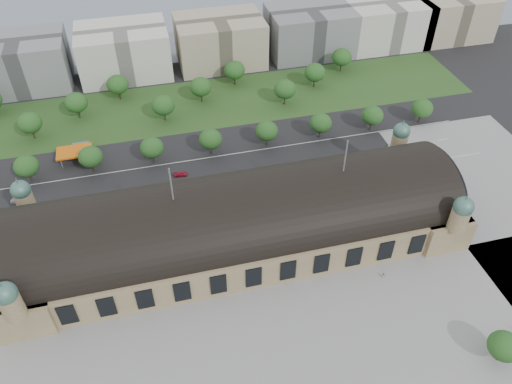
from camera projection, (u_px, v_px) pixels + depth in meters
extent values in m
plane|color=black|center=(240.00, 244.00, 171.64)|extent=(900.00, 900.00, 0.00)
cube|color=tan|center=(239.00, 232.00, 167.65)|extent=(150.00, 40.00, 12.00)
cube|color=tan|center=(30.00, 270.00, 155.34)|extent=(16.00, 43.00, 12.00)
cube|color=tan|center=(420.00, 199.00, 179.97)|extent=(16.00, 43.00, 12.00)
cylinder|color=black|center=(239.00, 219.00, 163.66)|extent=(144.00, 37.60, 37.60)
cylinder|color=black|center=(0.00, 257.00, 148.91)|extent=(1.20, 32.00, 32.00)
cylinder|color=black|center=(440.00, 179.00, 175.75)|extent=(1.20, 32.00, 32.00)
cylinder|color=tan|center=(26.00, 202.00, 163.88)|extent=(6.00, 6.00, 8.00)
sphere|color=#426B5F|center=(21.00, 190.00, 160.22)|extent=(6.40, 6.40, 6.40)
cone|color=#426B5F|center=(17.00, 181.00, 157.56)|extent=(1.00, 1.00, 2.50)
cylinder|color=tan|center=(399.00, 143.00, 188.51)|extent=(6.00, 6.00, 8.00)
sphere|color=#426B5F|center=(402.00, 131.00, 184.86)|extent=(6.40, 6.40, 6.40)
cone|color=#426B5F|center=(404.00, 122.00, 182.19)|extent=(1.00, 1.00, 2.50)
cylinder|color=tan|center=(12.00, 306.00, 133.49)|extent=(6.00, 6.00, 8.00)
sphere|color=#426B5F|center=(5.00, 293.00, 129.83)|extent=(6.40, 6.40, 6.40)
cone|color=#426B5F|center=(0.00, 284.00, 127.17)|extent=(1.00, 1.00, 2.50)
cylinder|color=tan|center=(459.00, 219.00, 158.12)|extent=(6.00, 6.00, 8.00)
sphere|color=#426B5F|center=(464.00, 206.00, 154.46)|extent=(6.40, 6.40, 6.40)
cone|color=#426B5F|center=(467.00, 197.00, 151.80)|extent=(1.00, 1.00, 2.50)
cylinder|color=#59595B|center=(171.00, 184.00, 147.01)|extent=(0.50, 0.50, 12.00)
cylinder|color=#59595B|center=(345.00, 156.00, 157.12)|extent=(0.50, 0.50, 12.00)
cube|color=gray|center=(308.00, 349.00, 141.64)|extent=(190.00, 48.00, 0.12)
cube|color=gray|center=(502.00, 195.00, 190.58)|extent=(56.00, 100.00, 0.12)
cube|color=black|center=(168.00, 184.00, 195.47)|extent=(260.00, 26.00, 0.10)
cube|color=#27491D|center=(165.00, 109.00, 236.19)|extent=(300.00, 45.00, 0.10)
cube|color=#CE5E0C|center=(74.00, 152.00, 203.28)|extent=(14.00, 9.00, 0.70)
cube|color=#59595B|center=(81.00, 148.00, 210.05)|extent=(7.00, 5.00, 3.20)
cylinder|color=#59595B|center=(62.00, 154.00, 206.24)|extent=(0.50, 0.50, 4.40)
cylinder|color=#59595B|center=(89.00, 150.00, 208.27)|extent=(0.50, 0.50, 4.40)
cylinder|color=#59595B|center=(61.00, 163.00, 201.61)|extent=(0.50, 0.50, 4.40)
cylinder|color=#59595B|center=(89.00, 159.00, 203.63)|extent=(0.50, 0.50, 4.40)
cube|color=gray|center=(21.00, 63.00, 245.21)|extent=(45.00, 32.00, 24.00)
cube|color=silver|center=(124.00, 51.00, 254.40)|extent=(45.00, 32.00, 24.00)
cube|color=tan|center=(220.00, 41.00, 263.59)|extent=(45.00, 32.00, 24.00)
cube|color=gray|center=(310.00, 31.00, 272.78)|extent=(45.00, 32.00, 24.00)
cube|color=silver|center=(385.00, 23.00, 281.05)|extent=(45.00, 32.00, 24.00)
cube|color=tan|center=(449.00, 16.00, 288.41)|extent=(45.00, 32.00, 24.00)
cylinder|color=#2D2116|center=(30.00, 177.00, 195.33)|extent=(0.70, 0.70, 4.32)
ellipsoid|color=#1B4C1B|center=(26.00, 166.00, 191.81)|extent=(9.60, 9.60, 8.16)
cylinder|color=#2D2116|center=(93.00, 167.00, 199.74)|extent=(0.70, 0.70, 4.32)
ellipsoid|color=#1B4C1B|center=(90.00, 157.00, 196.23)|extent=(9.60, 9.60, 8.16)
cylinder|color=#2D2116|center=(154.00, 158.00, 204.15)|extent=(0.70, 0.70, 4.32)
ellipsoid|color=#1B4C1B|center=(152.00, 148.00, 200.64)|extent=(9.60, 9.60, 8.16)
cylinder|color=#2D2116|center=(211.00, 149.00, 208.56)|extent=(0.70, 0.70, 4.32)
ellipsoid|color=#1B4C1B|center=(211.00, 139.00, 205.05)|extent=(9.60, 9.60, 8.16)
cylinder|color=#2D2116|center=(267.00, 141.00, 212.97)|extent=(0.70, 0.70, 4.32)
ellipsoid|color=#1B4C1B|center=(267.00, 131.00, 209.46)|extent=(9.60, 9.60, 8.16)
cylinder|color=#2D2116|center=(320.00, 133.00, 217.39)|extent=(0.70, 0.70, 4.32)
ellipsoid|color=#1B4C1B|center=(321.00, 123.00, 213.87)|extent=(9.60, 9.60, 8.16)
cylinder|color=#2D2116|center=(371.00, 126.00, 221.80)|extent=(0.70, 0.70, 4.32)
ellipsoid|color=#1B4C1B|center=(372.00, 116.00, 218.29)|extent=(9.60, 9.60, 8.16)
cylinder|color=#2D2116|center=(420.00, 118.00, 226.21)|extent=(0.70, 0.70, 4.32)
ellipsoid|color=#1B4C1B|center=(422.00, 108.00, 222.70)|extent=(9.60, 9.60, 8.16)
cylinder|color=#2D2116|center=(34.00, 134.00, 216.73)|extent=(0.70, 0.70, 4.68)
ellipsoid|color=#1B4C1B|center=(30.00, 123.00, 212.93)|extent=(10.40, 10.40, 8.84)
cylinder|color=#2D2116|center=(79.00, 113.00, 228.91)|extent=(0.70, 0.70, 4.68)
ellipsoid|color=#1B4C1B|center=(76.00, 103.00, 225.11)|extent=(10.40, 10.40, 8.84)
cylinder|color=#2D2116|center=(120.00, 95.00, 241.09)|extent=(0.70, 0.70, 4.68)
ellipsoid|color=#1B4C1B|center=(118.00, 84.00, 237.28)|extent=(10.40, 10.40, 8.84)
cylinder|color=#2D2116|center=(165.00, 116.00, 227.21)|extent=(0.70, 0.70, 4.68)
ellipsoid|color=#1B4C1B|center=(163.00, 105.00, 223.41)|extent=(10.40, 10.40, 8.84)
cylinder|color=#2D2116|center=(202.00, 97.00, 239.39)|extent=(0.70, 0.70, 4.68)
ellipsoid|color=#1B4C1B|center=(201.00, 87.00, 235.58)|extent=(10.40, 10.40, 8.84)
cylinder|color=#2D2116|center=(235.00, 80.00, 251.57)|extent=(0.70, 0.70, 4.68)
ellipsoid|color=#1B4C1B|center=(235.00, 70.00, 247.76)|extent=(10.40, 10.40, 8.84)
cylinder|color=#2D2116|center=(285.00, 100.00, 237.69)|extent=(0.70, 0.70, 4.68)
ellipsoid|color=#1B4C1B|center=(285.00, 89.00, 233.89)|extent=(10.40, 10.40, 8.84)
cylinder|color=#2D2116|center=(314.00, 83.00, 249.87)|extent=(0.70, 0.70, 4.68)
ellipsoid|color=#1B4C1B|center=(315.00, 72.00, 246.06)|extent=(10.40, 10.40, 8.84)
cylinder|color=#2D2116|center=(341.00, 67.00, 262.04)|extent=(0.70, 0.70, 4.68)
ellipsoid|color=#1B4C1B|center=(342.00, 57.00, 258.24)|extent=(10.40, 10.40, 8.84)
cylinder|color=#2D2116|center=(499.00, 356.00, 137.93)|extent=(0.70, 0.70, 3.96)
ellipsoid|color=#1B4C1B|center=(504.00, 346.00, 134.71)|extent=(9.00, 9.00, 7.65)
imported|color=gray|center=(17.00, 201.00, 187.03)|extent=(4.84, 1.87, 1.57)
imported|color=black|center=(105.00, 197.00, 188.38)|extent=(6.08, 3.35, 1.61)
imported|color=maroon|center=(180.00, 174.00, 198.57)|extent=(5.75, 2.68, 1.62)
imported|color=#1A274A|center=(278.00, 178.00, 196.85)|extent=(4.83, 2.42, 1.58)
imported|color=white|center=(395.00, 146.00, 212.66)|extent=(5.86, 2.91, 1.60)
imported|color=black|center=(73.00, 226.00, 176.94)|extent=(4.74, 3.75, 1.51)
imported|color=maroon|center=(38.00, 235.00, 173.98)|extent=(5.24, 4.46, 1.34)
imported|color=#171F41|center=(70.00, 229.00, 175.88)|extent=(6.02, 4.11, 1.62)
imported|color=slate|center=(58.00, 231.00, 175.22)|extent=(4.07, 3.57, 1.33)
imported|color=silver|center=(131.00, 219.00, 179.82)|extent=(5.03, 4.04, 1.61)
imported|color=#999BA1|center=(115.00, 222.00, 178.81)|extent=(5.73, 5.09, 1.47)
imported|color=black|center=(130.00, 216.00, 180.98)|extent=(5.29, 3.94, 1.43)
imported|color=#CC5020|center=(220.00, 182.00, 193.46)|extent=(13.32, 3.41, 3.69)
imported|color=silver|center=(253.00, 184.00, 192.75)|extent=(11.91, 2.99, 3.30)
imported|color=silver|center=(264.00, 182.00, 194.05)|extent=(11.17, 3.49, 3.06)
imported|color=gray|center=(383.00, 275.00, 160.23)|extent=(1.01, 0.68, 1.91)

